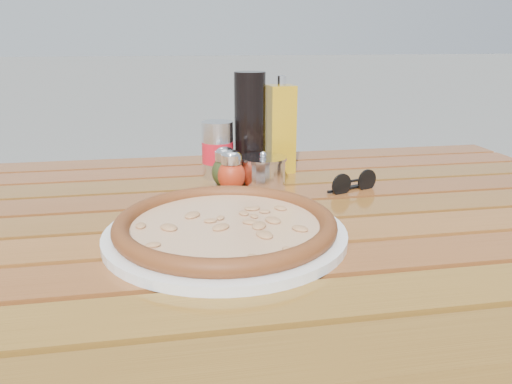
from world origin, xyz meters
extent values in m
cube|color=#35200C|center=(0.64, 0.39, 0.35)|extent=(0.06, 0.06, 0.70)
cube|color=#391B0D|center=(0.00, 0.00, 0.70)|extent=(1.36, 0.86, 0.04)
cube|color=#4E2E0D|center=(0.00, -0.41, 0.73)|extent=(1.40, 0.09, 0.03)
cube|color=#58350F|center=(0.00, -0.30, 0.73)|extent=(1.40, 0.09, 0.03)
cube|color=#56280F|center=(0.00, -0.20, 0.73)|extent=(1.40, 0.09, 0.03)
cube|color=#5D3010|center=(0.00, -0.10, 0.73)|extent=(1.40, 0.09, 0.03)
cube|color=#532D0E|center=(0.00, 0.00, 0.73)|extent=(1.40, 0.09, 0.03)
cube|color=#53270E|center=(0.00, 0.10, 0.73)|extent=(1.40, 0.09, 0.03)
cube|color=#512E0E|center=(0.00, 0.20, 0.73)|extent=(1.40, 0.09, 0.03)
cube|color=#58270F|center=(0.00, 0.30, 0.73)|extent=(1.40, 0.09, 0.03)
cube|color=#55270F|center=(0.00, 0.41, 0.73)|extent=(1.40, 0.09, 0.03)
cylinder|color=white|center=(-0.07, -0.11, 0.76)|extent=(0.45, 0.45, 0.01)
cylinder|color=beige|center=(-0.07, -0.11, 0.77)|extent=(0.32, 0.32, 0.01)
torus|color=black|center=(-0.07, -0.11, 0.77)|extent=(0.34, 0.34, 0.03)
ellipsoid|color=red|center=(-0.03, 0.14, 0.78)|extent=(0.05, 0.05, 0.06)
cylinder|color=white|center=(-0.03, 0.14, 0.81)|extent=(0.04, 0.04, 0.02)
ellipsoid|color=silver|center=(-0.03, 0.14, 0.82)|extent=(0.04, 0.04, 0.02)
ellipsoid|color=#343E19|center=(-0.04, 0.16, 0.78)|extent=(0.06, 0.06, 0.06)
cylinder|color=silver|center=(-0.04, 0.16, 0.81)|extent=(0.04, 0.04, 0.02)
ellipsoid|color=silver|center=(-0.04, 0.16, 0.82)|extent=(0.04, 0.04, 0.02)
cylinder|color=black|center=(0.03, 0.24, 0.86)|extent=(0.08, 0.08, 0.22)
cylinder|color=silver|center=(-0.04, 0.24, 0.81)|extent=(0.07, 0.07, 0.12)
cylinder|color=red|center=(-0.04, 0.24, 0.81)|extent=(0.07, 0.07, 0.04)
cube|color=#B38513|center=(0.10, 0.26, 0.84)|extent=(0.06, 0.06, 0.19)
cylinder|color=white|center=(0.10, 0.26, 0.95)|extent=(0.02, 0.02, 0.02)
cylinder|color=white|center=(0.04, 0.16, 0.78)|extent=(0.11, 0.11, 0.05)
cylinder|color=silver|center=(0.04, 0.16, 0.81)|extent=(0.12, 0.12, 0.01)
sphere|color=silver|center=(0.04, 0.16, 0.81)|extent=(0.02, 0.02, 0.01)
cylinder|color=black|center=(0.18, 0.07, 0.77)|extent=(0.04, 0.02, 0.04)
cylinder|color=black|center=(0.24, 0.10, 0.77)|extent=(0.04, 0.02, 0.04)
cube|color=black|center=(0.21, 0.09, 0.77)|extent=(0.02, 0.01, 0.00)
cube|color=black|center=(0.19, 0.09, 0.75)|extent=(0.09, 0.04, 0.00)
cube|color=black|center=(0.21, 0.11, 0.75)|extent=(0.09, 0.04, 0.00)
camera|label=1|loc=(-0.15, -0.80, 1.04)|focal=35.00mm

